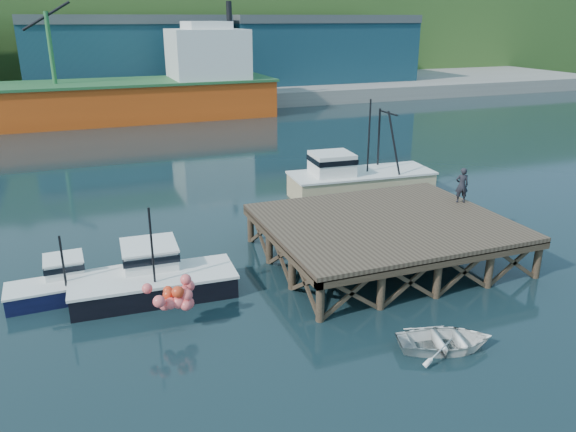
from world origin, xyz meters
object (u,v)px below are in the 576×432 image
dinghy (446,340)px  dockworker (462,185)px  trawler (358,177)px  boat_navy (66,283)px  boat_black (153,277)px

dinghy → dockworker: bearing=-23.1°
trawler → dockworker: (1.52, -9.09, 1.73)m
boat_navy → dinghy: bearing=-37.8°
trawler → dinghy: bearing=-104.1°
boat_black → trawler: bearing=34.9°
boat_black → dockworker: boat_black is taller
boat_navy → boat_black: size_ratio=0.70×
dinghy → dockworker: 12.28m
dinghy → dockworker: size_ratio=1.84×
dockworker → boat_black: bearing=24.2°
dinghy → trawler: bearing=-2.2°
boat_black → dockworker: bearing=5.1°
boat_navy → boat_black: (3.68, -1.19, 0.18)m
dockworker → dinghy: bearing=72.7°
boat_navy → trawler: bearing=22.7°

